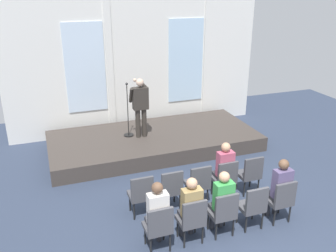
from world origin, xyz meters
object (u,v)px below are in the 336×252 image
chair_r0_c0 (141,193)px  audience_r1_c4 (280,187)px  chair_r1_c2 (223,211)px  chair_r1_c0 (159,226)px  chair_r1_c3 (253,205)px  audience_r1_c0 (157,212)px  chair_r0_c2 (198,182)px  chair_r0_c1 (170,187)px  mic_stand (128,125)px  speaker (140,104)px  chair_r1_c1 (192,218)px  audience_r1_c2 (222,200)px  chair_r1_c4 (281,199)px  audience_r0_c3 (224,167)px  audience_r1_c1 (190,206)px  chair_r0_c3 (225,177)px  chair_r0_c4 (250,172)px

chair_r0_c0 → audience_r1_c4: size_ratio=0.69×
chair_r1_c2 → chair_r1_c0: bearing=180.0°
chair_r1_c3 → audience_r1_c0: bearing=177.6°
chair_r0_c2 → chair_r1_c2: size_ratio=1.00×
chair_r0_c1 → chair_r0_c2: bearing=0.0°
mic_stand → audience_r1_c0: (-0.56, -4.33, 0.00)m
speaker → mic_stand: size_ratio=1.08×
chair_r1_c1 → chair_r1_c2: (0.64, 0.00, 0.00)m
audience_r1_c0 → chair_r1_c2: (1.27, -0.08, -0.22)m
chair_r0_c2 → chair_r1_c1: size_ratio=1.00×
chair_r1_c0 → chair_r1_c2: 1.27m
audience_r1_c2 → chair_r1_c4: size_ratio=1.42×
audience_r0_c3 → chair_r1_c3: bearing=-90.0°
chair_r0_c0 → audience_r1_c2: (1.27, -1.05, 0.21)m
chair_r0_c0 → audience_r1_c0: audience_r1_c0 is taller
audience_r1_c0 → audience_r1_c1: bearing=0.2°
chair_r1_c2 → audience_r1_c4: audience_r1_c4 is taller
chair_r1_c0 → audience_r1_c4: 2.55m
chair_r0_c3 → chair_r1_c4: 1.30m
audience_r1_c0 → chair_r0_c2: bearing=39.6°
chair_r0_c0 → audience_r0_c3: 1.92m
audience_r1_c2 → mic_stand: bearing=99.3°
chair_r0_c2 → audience_r1_c4: size_ratio=0.69×
chair_r0_c1 → chair_r1_c2: bearing=-60.6°
chair_r1_c3 → mic_stand: bearing=107.0°
speaker → chair_r1_c1: speaker is taller
chair_r0_c3 → audience_r1_c4: (0.64, -1.05, 0.22)m
mic_stand → chair_r1_c4: 4.83m
chair_r0_c2 → chair_r1_c0: 1.70m
audience_r1_c2 → chair_r0_c2: bearing=90.0°
chair_r0_c4 → chair_r1_c3: same height
speaker → chair_r0_c3: speaker is taller
chair_r0_c0 → chair_r1_c2: bearing=-41.6°
speaker → audience_r1_c2: (0.39, -4.15, -0.65)m
audience_r1_c0 → chair_r0_c3: bearing=28.8°
audience_r1_c0 → chair_r1_c4: bearing=-1.8°
audience_r0_c3 → audience_r1_c2: (-0.64, -1.13, -0.00)m
chair_r0_c1 → audience_r0_c3: size_ratio=0.70×
chair_r1_c0 → audience_r1_c0: 0.24m
audience_r1_c0 → audience_r1_c4: (2.54, 0.00, -0.00)m
audience_r0_c3 → chair_r1_c3: (0.00, -1.21, -0.21)m
speaker → audience_r1_c2: speaker is taller
chair_r0_c3 → mic_stand: bearing=112.3°
speaker → audience_r1_c2: 4.22m
speaker → audience_r1_c1: bearing=-93.4°
chair_r0_c0 → chair_r1_c2: 1.70m
chair_r0_c3 → audience_r1_c1: audience_r1_c1 is taller
mic_stand → chair_r0_c0: mic_stand is taller
audience_r1_c4 → audience_r1_c1: bearing=179.9°
chair_r0_c2 → chair_r1_c0: bearing=-138.4°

